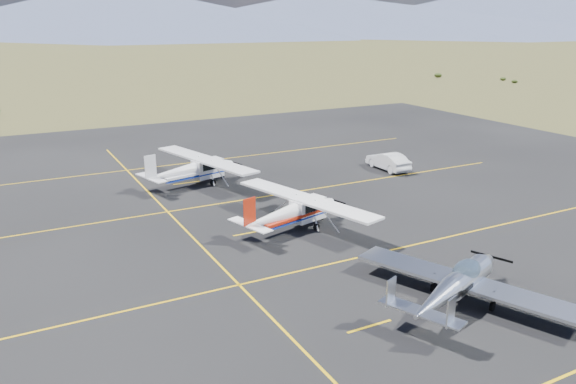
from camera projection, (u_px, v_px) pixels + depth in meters
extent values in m
plane|color=#383D1C|center=(378.00, 275.00, 25.50)|extent=(1600.00, 1600.00, 0.00)
cube|color=black|center=(303.00, 227.00, 31.41)|extent=(72.00, 72.00, 0.02)
cube|color=silver|center=(465.00, 282.00, 23.05)|extent=(5.00, 9.41, 0.13)
ellipsoid|color=#99BFD8|center=(467.00, 271.00, 22.90)|extent=(1.98, 1.57, 0.87)
cube|color=silver|center=(421.00, 312.00, 20.10)|extent=(1.88, 3.22, 0.06)
cube|color=silver|center=(451.00, 312.00, 19.12)|extent=(0.56, 0.28, 1.06)
cube|color=silver|center=(391.00, 292.00, 20.56)|extent=(0.56, 0.28, 1.06)
cylinder|color=black|center=(480.00, 281.00, 24.46)|extent=(0.37, 0.22, 0.36)
cylinder|color=black|center=(492.00, 306.00, 22.28)|extent=(0.44, 0.27, 0.42)
cylinder|color=black|center=(433.00, 287.00, 23.84)|extent=(0.44, 0.27, 0.42)
cube|color=white|center=(308.00, 209.00, 31.40)|extent=(2.18, 1.52, 1.21)
cube|color=white|center=(306.00, 199.00, 31.10)|extent=(3.99, 9.87, 0.13)
cube|color=black|center=(308.00, 205.00, 31.33)|extent=(1.67, 1.41, 0.49)
cube|color=red|center=(293.00, 215.00, 30.66)|extent=(4.60, 2.21, 0.16)
cube|color=red|center=(250.00, 212.00, 28.38)|extent=(0.75, 0.27, 1.43)
cube|color=white|center=(250.00, 225.00, 28.59)|extent=(1.42, 2.94, 0.05)
cylinder|color=black|center=(322.00, 217.00, 32.39)|extent=(0.34, 0.17, 0.32)
cylinder|color=black|center=(316.00, 227.00, 30.79)|extent=(0.41, 0.22, 0.39)
cylinder|color=black|center=(293.00, 218.00, 32.10)|extent=(0.41, 0.22, 0.39)
cube|color=white|center=(208.00, 168.00, 39.78)|extent=(2.30, 1.58, 1.28)
cube|color=white|center=(205.00, 159.00, 39.46)|extent=(4.04, 10.48, 0.13)
cube|color=black|center=(208.00, 165.00, 39.70)|extent=(1.75, 1.47, 0.52)
cube|color=white|center=(193.00, 173.00, 39.01)|extent=(4.87, 2.26, 0.17)
cube|color=white|center=(150.00, 166.00, 36.64)|extent=(0.80, 0.27, 1.52)
cube|color=white|center=(151.00, 178.00, 36.87)|extent=(1.45, 3.12, 0.06)
cylinder|color=black|center=(222.00, 176.00, 40.82)|extent=(0.35, 0.18, 0.34)
cylinder|color=black|center=(213.00, 182.00, 39.12)|extent=(0.44, 0.22, 0.42)
cylinder|color=black|center=(197.00, 177.00, 40.53)|extent=(0.44, 0.22, 0.42)
imported|color=silver|center=(388.00, 161.00, 43.12)|extent=(1.47, 4.08, 1.34)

